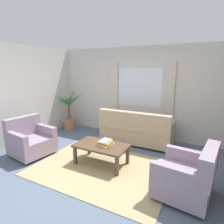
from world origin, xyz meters
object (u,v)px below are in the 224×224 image
(armchair_right, at_px, (188,177))
(couch, at_px, (136,130))
(armchair_left, at_px, (30,140))
(potted_plant, at_px, (69,114))
(book_stack_on_table, at_px, (105,143))
(coffee_table, at_px, (101,147))

(armchair_right, bearing_deg, couch, -132.04)
(armchair_left, relative_size, potted_plant, 0.73)
(couch, height_order, potted_plant, potted_plant)
(couch, relative_size, armchair_right, 2.03)
(potted_plant, bearing_deg, book_stack_on_table, -34.31)
(armchair_left, relative_size, book_stack_on_table, 2.90)
(couch, xyz_separation_m, potted_plant, (-2.36, 0.10, 0.15))
(armchair_left, distance_m, book_stack_on_table, 1.84)
(armchair_left, relative_size, coffee_table, 0.86)
(couch, xyz_separation_m, coffee_table, (-0.25, -1.42, 0.01))
(book_stack_on_table, xyz_separation_m, potted_plant, (-2.19, 1.50, 0.03))
(potted_plant, bearing_deg, armchair_right, -25.23)
(coffee_table, distance_m, potted_plant, 2.61)
(armchair_left, xyz_separation_m, potted_plant, (-0.39, 1.87, 0.16))
(book_stack_on_table, bearing_deg, armchair_right, -10.72)
(couch, relative_size, potted_plant, 1.46)
(armchair_left, xyz_separation_m, coffee_table, (1.72, 0.35, 0.03))
(armchair_left, xyz_separation_m, armchair_right, (3.45, 0.06, 0.00))
(coffee_table, relative_size, book_stack_on_table, 3.36)
(armchair_left, xyz_separation_m, book_stack_on_table, (1.80, 0.38, 0.13))
(couch, height_order, coffee_table, couch)
(armchair_left, bearing_deg, couch, -39.91)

